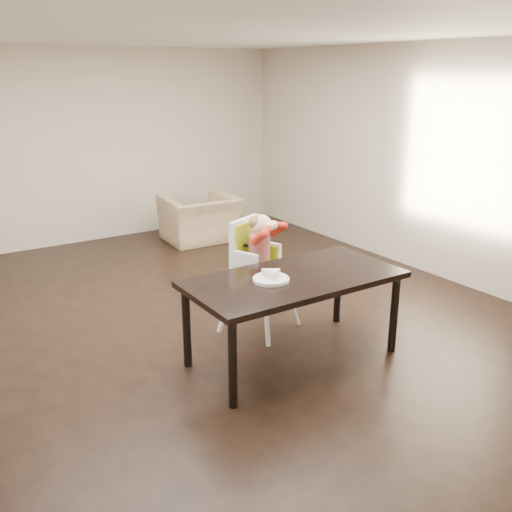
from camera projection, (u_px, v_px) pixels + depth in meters
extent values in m
plane|color=black|center=(207.00, 323.00, 5.61)|extent=(7.00, 7.00, 0.00)
cube|color=beige|center=(85.00, 147.00, 7.98)|extent=(6.00, 0.02, 2.70)
cube|color=beige|center=(427.00, 161.00, 6.75)|extent=(0.02, 7.00, 2.70)
cube|color=white|center=(199.00, 29.00, 4.77)|extent=(6.00, 7.00, 0.02)
cube|color=black|center=(294.00, 279.00, 4.72)|extent=(1.80, 0.90, 0.05)
cylinder|color=black|center=(233.00, 364.00, 4.11)|extent=(0.07, 0.07, 0.70)
cylinder|color=black|center=(394.00, 314.00, 4.96)|extent=(0.07, 0.07, 0.70)
cylinder|color=black|center=(187.00, 328.00, 4.70)|extent=(0.07, 0.07, 0.70)
cylinder|color=black|center=(338.00, 288.00, 5.55)|extent=(0.07, 0.07, 0.70)
cylinder|color=white|center=(266.00, 312.00, 5.14)|extent=(0.06, 0.06, 0.60)
cylinder|color=white|center=(290.00, 297.00, 5.48)|extent=(0.06, 0.06, 0.60)
cylinder|color=white|center=(228.00, 302.00, 5.36)|extent=(0.06, 0.06, 0.60)
cylinder|color=white|center=(253.00, 288.00, 5.70)|extent=(0.06, 0.06, 0.60)
cube|color=white|center=(259.00, 269.00, 5.33)|extent=(0.55, 0.52, 0.05)
cube|color=#9CB917|center=(259.00, 266.00, 5.31)|extent=(0.44, 0.43, 0.03)
cube|color=white|center=(245.00, 242.00, 5.34)|extent=(0.41, 0.22, 0.45)
cube|color=#9CB917|center=(247.00, 243.00, 5.32)|extent=(0.34, 0.17, 0.41)
cube|color=black|center=(250.00, 246.00, 5.23)|extent=(0.11, 0.19, 0.02)
cube|color=black|center=(259.00, 243.00, 5.34)|extent=(0.11, 0.19, 0.02)
cylinder|color=red|center=(259.00, 249.00, 5.26)|extent=(0.32, 0.32, 0.29)
sphere|color=beige|center=(261.00, 225.00, 5.18)|extent=(0.25, 0.25, 0.19)
ellipsoid|color=brown|center=(259.00, 222.00, 5.19)|extent=(0.25, 0.25, 0.15)
sphere|color=beige|center=(269.00, 227.00, 5.10)|extent=(0.11, 0.11, 0.09)
sphere|color=beige|center=(273.00, 225.00, 5.16)|extent=(0.11, 0.11, 0.09)
cylinder|color=white|center=(271.00, 280.00, 4.60)|extent=(0.35, 0.35, 0.02)
torus|color=white|center=(271.00, 278.00, 4.60)|extent=(0.35, 0.35, 0.01)
imported|color=tan|center=(200.00, 211.00, 8.21)|extent=(1.04, 0.71, 0.88)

